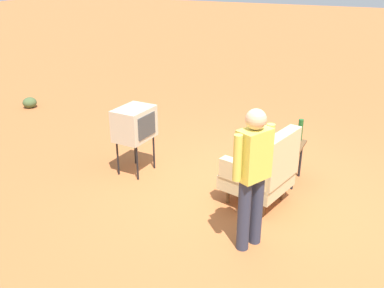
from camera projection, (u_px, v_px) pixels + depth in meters
The scene contains 11 objects.
ground_plane at pixel (252, 194), 5.98m from camera, with size 60.00×60.00×0.00m, color #AD6033.
armchair at pixel (264, 170), 5.55m from camera, with size 0.91×0.93×1.06m.
side_table at pixel (283, 149), 6.19m from camera, with size 0.56×0.56×0.58m.
tv_on_stand at pixel (134, 124), 6.33m from camera, with size 0.62×0.48×1.03m.
person_standing at pixel (253, 172), 4.54m from camera, with size 0.52×0.35×1.64m.
bottle_tall_amber at pixel (296, 137), 5.98m from camera, with size 0.07×0.07×0.30m, color brown.
bottle_wine_green at pixel (300, 130), 6.22m from camera, with size 0.07×0.07×0.32m, color #1E5623.
soda_can_red at pixel (272, 144), 5.99m from camera, with size 0.07×0.07×0.12m, color red.
bottle_short_clear at pixel (291, 134), 6.25m from camera, with size 0.06×0.06×0.20m, color silver.
flower_vase at pixel (293, 141), 5.85m from camera, with size 0.15×0.10×0.27m.
shrub_mid at pixel (30, 103), 9.51m from camera, with size 0.30×0.30×0.24m, color #475B33.
Camera 1 is at (5.08, 1.52, 2.98)m, focal length 39.90 mm.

